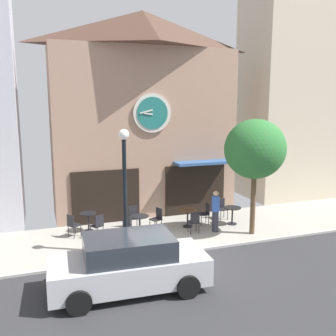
% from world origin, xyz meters
% --- Properties ---
extents(ground_plane, '(28.12, 10.48, 0.13)m').
position_xyz_m(ground_plane, '(0.00, -0.96, -0.02)').
color(ground_plane, '#9E998E').
extents(clock_building, '(8.32, 3.75, 9.14)m').
position_xyz_m(clock_building, '(0.72, 5.48, 4.71)').
color(clock_building, '#9E7A66').
rests_on(clock_building, ground_plane).
extents(neighbor_building_right, '(5.26, 3.35, 15.14)m').
position_xyz_m(neighbor_building_right, '(9.25, 5.94, 7.57)').
color(neighbor_building_right, beige).
rests_on(neighbor_building_right, ground_plane).
extents(street_lamp, '(0.36, 0.36, 4.28)m').
position_xyz_m(street_lamp, '(-1.33, 0.72, 2.18)').
color(street_lamp, black).
rests_on(street_lamp, ground_plane).
extents(street_tree, '(2.42, 2.18, 4.53)m').
position_xyz_m(street_tree, '(3.82, 0.93, 3.36)').
color(street_tree, brown).
rests_on(street_tree, ground_plane).
extents(cafe_table_center, '(0.67, 0.67, 0.76)m').
position_xyz_m(cafe_table_center, '(-2.26, 3.36, 0.53)').
color(cafe_table_center, black).
rests_on(cafe_table_center, ground_plane).
extents(cafe_table_leftmost, '(0.72, 0.72, 0.75)m').
position_xyz_m(cafe_table_leftmost, '(-0.40, 2.32, 0.54)').
color(cafe_table_leftmost, black).
rests_on(cafe_table_leftmost, ground_plane).
extents(cafe_table_center_left, '(0.74, 0.74, 0.75)m').
position_xyz_m(cafe_table_center_left, '(1.72, 2.53, 0.54)').
color(cafe_table_center_left, black).
rests_on(cafe_table_center_left, ground_plane).
extents(cafe_table_near_curb, '(0.73, 0.73, 0.74)m').
position_xyz_m(cafe_table_near_curb, '(3.65, 2.22, 0.53)').
color(cafe_table_near_curb, black).
rests_on(cafe_table_near_curb, ground_plane).
extents(cafe_chair_right_end, '(0.56, 0.56, 0.90)m').
position_xyz_m(cafe_chair_right_end, '(-0.99, 1.73, 0.53)').
color(cafe_chair_right_end, black).
rests_on(cafe_chair_right_end, ground_plane).
extents(cafe_chair_curbside, '(0.40, 0.40, 0.90)m').
position_xyz_m(cafe_chair_curbside, '(3.59, 3.09, 0.53)').
color(cafe_chair_curbside, black).
rests_on(cafe_chair_curbside, ground_plane).
extents(cafe_chair_facing_wall, '(0.54, 0.54, 0.90)m').
position_xyz_m(cafe_chair_facing_wall, '(-2.00, 2.52, 0.53)').
color(cafe_chair_facing_wall, black).
rests_on(cafe_chair_facing_wall, ground_plane).
extents(cafe_chair_near_lamp, '(0.42, 0.42, 0.90)m').
position_xyz_m(cafe_chair_near_lamp, '(-0.43, 3.17, 0.53)').
color(cafe_chair_near_lamp, black).
rests_on(cafe_chair_near_lamp, ground_plane).
extents(cafe_chair_corner, '(0.43, 0.43, 0.90)m').
position_xyz_m(cafe_chair_corner, '(1.65, 1.69, 0.53)').
color(cafe_chair_corner, black).
rests_on(cafe_chair_corner, ground_plane).
extents(cafe_chair_near_tree, '(0.43, 0.43, 0.90)m').
position_xyz_m(cafe_chair_near_tree, '(2.58, 2.60, 0.53)').
color(cafe_chair_near_tree, black).
rests_on(cafe_chair_near_tree, ground_plane).
extents(cafe_chair_outer, '(0.51, 0.51, 0.90)m').
position_xyz_m(cafe_chair_outer, '(0.42, 2.63, 0.53)').
color(cafe_chair_outer, black).
rests_on(cafe_chair_outer, ground_plane).
extents(cafe_chair_mid_row, '(0.56, 0.56, 0.90)m').
position_xyz_m(cafe_chair_mid_row, '(-2.92, 2.89, 0.53)').
color(cafe_chair_mid_row, black).
rests_on(cafe_chair_mid_row, ground_plane).
extents(pedestrian_blue, '(0.45, 0.45, 1.67)m').
position_xyz_m(pedestrian_blue, '(2.56, 1.64, 0.86)').
color(pedestrian_blue, '#2D2D38').
rests_on(pedestrian_blue, ground_plane).
extents(parked_car_silver, '(4.38, 2.19, 1.55)m').
position_xyz_m(parked_car_silver, '(-1.84, -1.87, 0.76)').
color(parked_car_silver, '#B7BABF').
rests_on(parked_car_silver, ground_plane).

